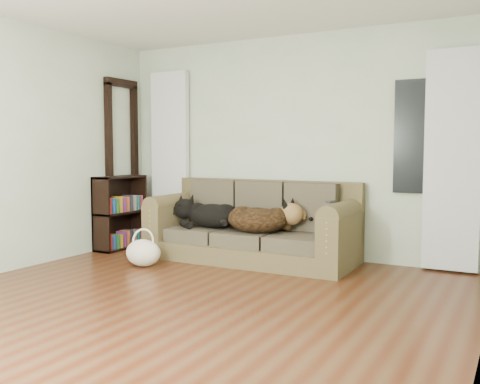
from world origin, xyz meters
The scene contains 12 objects.
floor centered at (0.00, 0.00, 0.00)m, with size 5.00×5.00×0.00m, color #421B0B.
wall_back centered at (0.00, 2.50, 1.30)m, with size 4.50×0.04×2.60m, color beige.
curtain_left centered at (-1.70, 2.42, 1.15)m, with size 0.55×0.08×2.25m, color silver.
curtain_right centered at (1.80, 2.42, 1.15)m, with size 0.55×0.08×2.25m, color silver.
window_pane centered at (1.45, 2.47, 1.40)m, with size 0.50×0.03×1.20m, color black.
door_casing centered at (-2.20, 2.05, 1.05)m, with size 0.07×0.60×2.10m, color black.
sofa centered at (-0.28, 1.97, 0.45)m, with size 2.36×1.02×0.97m, color #3E3923.
dog_black_lab centered at (-0.80, 1.95, 0.48)m, with size 0.68×0.47×0.29m, color black.
dog_shepherd centered at (-0.10, 1.88, 0.49)m, with size 0.70×0.49×0.31m, color black.
tv_remote centered at (0.72, 1.85, 0.73)m, with size 0.04×0.16×0.02m, color black.
tote_bag centered at (-1.16, 1.15, 0.16)m, with size 0.40×0.31×0.29m, color beige.
bookshelf centered at (-2.09, 1.87, 0.50)m, with size 0.28×0.74×0.93m, color black.
Camera 1 is at (2.45, -3.39, 1.26)m, focal length 40.00 mm.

